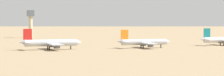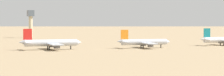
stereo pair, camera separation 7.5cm
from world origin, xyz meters
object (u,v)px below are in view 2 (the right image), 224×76
(parked_jet_teal_4, at_px, (223,40))
(control_tower, at_px, (31,21))
(parked_jet_red_2, at_px, (50,43))
(parked_jet_orange_3, at_px, (144,42))

(parked_jet_teal_4, bearing_deg, control_tower, 119.11)
(parked_jet_red_2, bearing_deg, parked_jet_teal_4, 5.62)
(parked_jet_teal_4, relative_size, control_tower, 1.39)
(parked_jet_orange_3, bearing_deg, parked_jet_red_2, -178.28)
(parked_jet_teal_4, distance_m, control_tower, 183.73)
(parked_jet_orange_3, distance_m, control_tower, 174.44)
(parked_jet_orange_3, relative_size, control_tower, 1.36)
(parked_jet_teal_4, xyz_separation_m, control_tower, (-76.20, 166.85, 10.47))
(parked_jet_orange_3, relative_size, parked_jet_teal_4, 0.98)
(parked_jet_orange_3, height_order, parked_jet_teal_4, parked_jet_teal_4)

